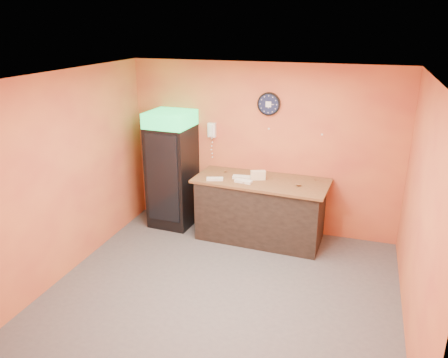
% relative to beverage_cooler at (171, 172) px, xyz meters
% --- Properties ---
extents(floor, '(4.50, 4.50, 0.00)m').
position_rel_beverage_cooler_xyz_m(floor, '(1.48, -1.61, -0.98)').
color(floor, '#47474C').
rests_on(floor, ground).
extents(back_wall, '(4.50, 0.02, 2.80)m').
position_rel_beverage_cooler_xyz_m(back_wall, '(1.48, 0.39, 0.42)').
color(back_wall, orange).
rests_on(back_wall, floor).
extents(left_wall, '(0.02, 4.00, 2.80)m').
position_rel_beverage_cooler_xyz_m(left_wall, '(-0.77, -1.61, 0.42)').
color(left_wall, orange).
rests_on(left_wall, floor).
extents(right_wall, '(0.02, 4.00, 2.80)m').
position_rel_beverage_cooler_xyz_m(right_wall, '(3.73, -1.61, 0.42)').
color(right_wall, orange).
rests_on(right_wall, floor).
extents(ceiling, '(4.50, 4.00, 0.02)m').
position_rel_beverage_cooler_xyz_m(ceiling, '(1.48, -1.61, 1.82)').
color(ceiling, white).
rests_on(ceiling, back_wall).
extents(beverage_cooler, '(0.74, 0.75, 2.00)m').
position_rel_beverage_cooler_xyz_m(beverage_cooler, '(0.00, 0.00, 0.00)').
color(beverage_cooler, black).
rests_on(beverage_cooler, floor).
extents(prep_counter, '(2.00, 0.95, 0.98)m').
position_rel_beverage_cooler_xyz_m(prep_counter, '(1.58, -0.04, -0.49)').
color(prep_counter, black).
rests_on(prep_counter, floor).
extents(wall_clock, '(0.37, 0.06, 0.37)m').
position_rel_beverage_cooler_xyz_m(wall_clock, '(1.57, 0.37, 1.18)').
color(wall_clock, black).
rests_on(wall_clock, back_wall).
extents(wall_phone, '(0.13, 0.11, 0.24)m').
position_rel_beverage_cooler_xyz_m(wall_phone, '(0.62, 0.34, 0.69)').
color(wall_phone, white).
rests_on(wall_phone, back_wall).
extents(butcher_paper, '(2.17, 1.08, 0.04)m').
position_rel_beverage_cooler_xyz_m(butcher_paper, '(1.58, -0.04, 0.02)').
color(butcher_paper, brown).
rests_on(butcher_paper, prep_counter).
extents(sub_roll_stack, '(0.25, 0.16, 0.15)m').
position_rel_beverage_cooler_xyz_m(sub_roll_stack, '(1.53, -0.05, 0.12)').
color(sub_roll_stack, beige).
rests_on(sub_roll_stack, butcher_paper).
extents(wrapped_sandwich_left, '(0.28, 0.18, 0.04)m').
position_rel_beverage_cooler_xyz_m(wrapped_sandwich_left, '(0.88, -0.28, 0.06)').
color(wrapped_sandwich_left, silver).
rests_on(wrapped_sandwich_left, butcher_paper).
extents(wrapped_sandwich_mid, '(0.28, 0.15, 0.04)m').
position_rel_beverage_cooler_xyz_m(wrapped_sandwich_mid, '(1.34, -0.25, 0.06)').
color(wrapped_sandwich_mid, silver).
rests_on(wrapped_sandwich_mid, butcher_paper).
extents(wrapped_sandwich_right, '(0.30, 0.15, 0.04)m').
position_rel_beverage_cooler_xyz_m(wrapped_sandwich_right, '(1.27, -0.08, 0.07)').
color(wrapped_sandwich_right, silver).
rests_on(wrapped_sandwich_right, butcher_paper).
extents(kitchen_tool, '(0.06, 0.06, 0.06)m').
position_rel_beverage_cooler_xyz_m(kitchen_tool, '(1.43, 0.04, 0.07)').
color(kitchen_tool, silver).
rests_on(kitchen_tool, butcher_paper).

